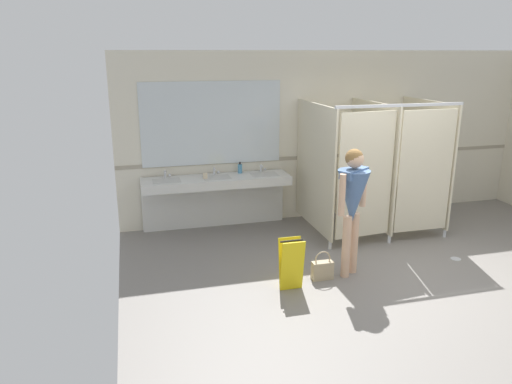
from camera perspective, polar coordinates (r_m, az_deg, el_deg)
ground_plane at (r=6.71m, az=18.05°, el=-9.46°), size 7.40×5.62×0.10m
wall_back at (r=8.45m, az=9.56°, el=6.61°), size 7.40×0.12×2.79m
wall_back_tile_band at (r=8.46m, az=9.63°, el=4.25°), size 7.40×0.01×0.06m
vanity_counter at (r=7.73m, az=-4.76°, el=0.22°), size 2.32×0.55×1.00m
mirror_panel at (r=7.71m, az=-5.20°, el=8.03°), size 2.22×0.02×1.30m
bathroom_stalls at (r=7.69m, az=14.10°, el=3.05°), size 1.97×1.55×2.07m
person_standing at (r=6.10m, az=11.30°, el=-0.59°), size 0.55×0.55×1.64m
handbag at (r=6.22m, az=7.81°, el=-9.01°), size 0.27×0.11×0.38m
soap_dispenser at (r=7.80m, az=-1.90°, el=2.79°), size 0.07×0.07×0.18m
paper_cup at (r=7.50m, az=-5.99°, el=1.90°), size 0.07×0.07×0.09m
wet_floor_sign at (r=5.85m, az=4.18°, el=-8.44°), size 0.28×0.19×0.64m
floor_drain_cover at (r=7.32m, az=22.44°, el=-7.25°), size 0.14×0.14×0.01m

